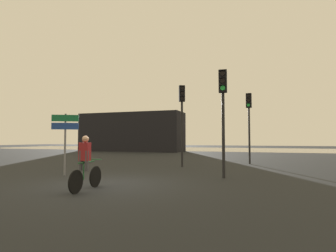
{
  "coord_description": "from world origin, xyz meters",
  "views": [
    {
      "loc": [
        4.82,
        -7.74,
        1.51
      ],
      "look_at": [
        0.5,
        5.0,
        2.2
      ],
      "focal_mm": 28.0,
      "sensor_mm": 36.0,
      "label": 1
    }
  ],
  "objects_px": {
    "distant_building": "(131,132)",
    "direction_sign_post": "(65,133)",
    "cyclist": "(85,163)",
    "traffic_light_center": "(182,110)",
    "traffic_light_near_right": "(223,102)",
    "traffic_light_far_right": "(249,115)"
  },
  "relations": [
    {
      "from": "cyclist",
      "to": "traffic_light_far_right",
      "type": "bearing_deg",
      "value": 63.0
    },
    {
      "from": "traffic_light_far_right",
      "to": "direction_sign_post",
      "type": "relative_size",
      "value": 1.69
    },
    {
      "from": "distant_building",
      "to": "direction_sign_post",
      "type": "bearing_deg",
      "value": -70.27
    },
    {
      "from": "distant_building",
      "to": "traffic_light_center",
      "type": "distance_m",
      "value": 20.27
    },
    {
      "from": "distant_building",
      "to": "direction_sign_post",
      "type": "height_order",
      "value": "distant_building"
    },
    {
      "from": "cyclist",
      "to": "direction_sign_post",
      "type": "bearing_deg",
      "value": 134.82
    },
    {
      "from": "traffic_light_near_right",
      "to": "direction_sign_post",
      "type": "xyz_separation_m",
      "value": [
        -6.44,
        -1.35,
        -1.18
      ]
    },
    {
      "from": "traffic_light_far_right",
      "to": "traffic_light_near_right",
      "type": "bearing_deg",
      "value": 89.98
    },
    {
      "from": "traffic_light_near_right",
      "to": "cyclist",
      "type": "xyz_separation_m",
      "value": [
        -3.58,
        -3.85,
        -2.15
      ]
    },
    {
      "from": "traffic_light_center",
      "to": "traffic_light_near_right",
      "type": "xyz_separation_m",
      "value": [
        2.68,
        -3.55,
        -0.16
      ]
    },
    {
      "from": "distant_building",
      "to": "direction_sign_post",
      "type": "relative_size",
      "value": 5.19
    },
    {
      "from": "traffic_light_center",
      "to": "distant_building",
      "type": "bearing_deg",
      "value": -80.22
    },
    {
      "from": "distant_building",
      "to": "traffic_light_far_right",
      "type": "distance_m",
      "value": 20.32
    },
    {
      "from": "traffic_light_far_right",
      "to": "direction_sign_post",
      "type": "height_order",
      "value": "traffic_light_far_right"
    },
    {
      "from": "traffic_light_far_right",
      "to": "distant_building",
      "type": "bearing_deg",
      "value": -35.4
    },
    {
      "from": "distant_building",
      "to": "cyclist",
      "type": "distance_m",
      "value": 26.36
    },
    {
      "from": "traffic_light_center",
      "to": "cyclist",
      "type": "xyz_separation_m",
      "value": [
        -0.9,
        -7.4,
        -2.32
      ]
    },
    {
      "from": "traffic_light_center",
      "to": "traffic_light_near_right",
      "type": "distance_m",
      "value": 4.45
    },
    {
      "from": "traffic_light_center",
      "to": "traffic_light_far_right",
      "type": "relative_size",
      "value": 1.03
    },
    {
      "from": "traffic_light_near_right",
      "to": "cyclist",
      "type": "height_order",
      "value": "traffic_light_near_right"
    },
    {
      "from": "traffic_light_center",
      "to": "direction_sign_post",
      "type": "distance_m",
      "value": 6.32
    },
    {
      "from": "traffic_light_near_right",
      "to": "traffic_light_far_right",
      "type": "bearing_deg",
      "value": -101.15
    }
  ]
}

